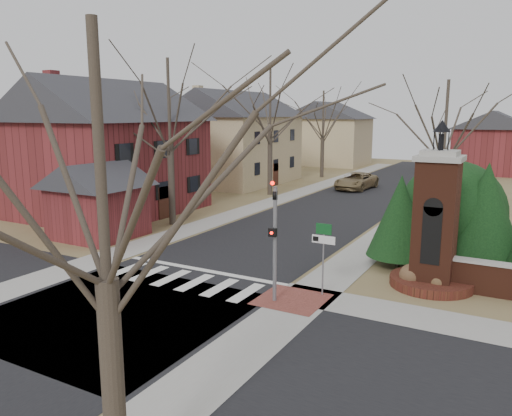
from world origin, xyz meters
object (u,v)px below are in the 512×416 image
Objects in this scene: traffic_signal_pole at (275,232)px; sign_post at (323,245)px; brick_gate_monument at (435,233)px; pickup_truck at (356,181)px; distant_car at (440,169)px.

traffic_signal_pole is 1.64× the size of sign_post.
traffic_signal_pole is 0.69× the size of brick_gate_monument.
pickup_truck is at bearing 101.97° from traffic_signal_pole.
brick_gate_monument is 1.20× the size of pickup_truck.
traffic_signal_pole is 0.98× the size of distant_car.
traffic_signal_pole is 28.51m from pickup_truck.
brick_gate_monument reaches higher than traffic_signal_pole.
distant_car is at bearing 98.53° from brick_gate_monument.
brick_gate_monument is at bearing 41.42° from sign_post.
distant_car is (5.00, 13.94, 0.01)m from pickup_truck.
distant_car reaches higher than pickup_truck.
pickup_truck is at bearing 105.23° from sign_post.
distant_car is at bearing 75.18° from pickup_truck.
traffic_signal_pole reaches higher than distant_car.
brick_gate_monument is at bearing 99.48° from distant_car.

